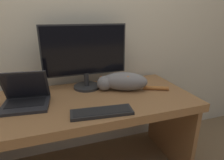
{
  "coord_description": "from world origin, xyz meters",
  "views": [
    {
      "loc": [
        -0.18,
        -0.88,
        1.28
      ],
      "look_at": [
        0.22,
        0.32,
        0.84
      ],
      "focal_mm": 30.0,
      "sensor_mm": 36.0,
      "label": 1
    }
  ],
  "objects_px": {
    "monitor": "(85,55)",
    "laptop": "(26,99)",
    "cat": "(122,81)",
    "external_keyboard": "(102,112)"
  },
  "relations": [
    {
      "from": "monitor",
      "to": "laptop",
      "type": "xyz_separation_m",
      "value": [
        -0.45,
        -0.19,
        -0.23
      ]
    },
    {
      "from": "laptop",
      "to": "external_keyboard",
      "type": "bearing_deg",
      "value": -24.88
    },
    {
      "from": "monitor",
      "to": "cat",
      "type": "distance_m",
      "value": 0.36
    },
    {
      "from": "laptop",
      "to": "cat",
      "type": "bearing_deg",
      "value": 9.93
    },
    {
      "from": "laptop",
      "to": "cat",
      "type": "height_order",
      "value": "laptop"
    },
    {
      "from": "laptop",
      "to": "external_keyboard",
      "type": "relative_size",
      "value": 0.81
    },
    {
      "from": "monitor",
      "to": "cat",
      "type": "height_order",
      "value": "monitor"
    },
    {
      "from": "monitor",
      "to": "external_keyboard",
      "type": "bearing_deg",
      "value": -89.66
    },
    {
      "from": "external_keyboard",
      "to": "cat",
      "type": "bearing_deg",
      "value": 56.65
    },
    {
      "from": "monitor",
      "to": "laptop",
      "type": "height_order",
      "value": "monitor"
    }
  ]
}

